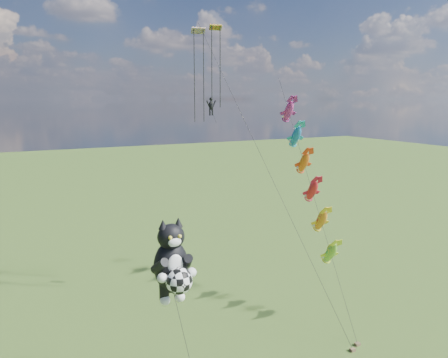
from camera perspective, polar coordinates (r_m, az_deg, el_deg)
name	(u,v)px	position (r m, az deg, el deg)	size (l,w,h in m)	color
cat_kite_rig	(173,263)	(26.88, -6.70, -10.87)	(2.52, 4.17, 11.56)	brown
fish_windsock_rig	(308,177)	(40.30, 10.92, 0.28)	(3.01, 15.75, 20.69)	brown
parafoil_rig	(213,90)	(40.07, -1.44, 11.50)	(6.13, 16.76, 25.47)	brown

